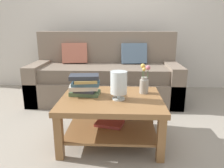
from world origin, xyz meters
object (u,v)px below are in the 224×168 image
Objects in this scene: flower_pitcher at (144,83)px; coffee_table at (111,110)px; book_stack_main at (85,85)px; couch at (105,77)px; glass_hurricane_vase at (119,83)px.

coffee_table is at bearing -154.58° from flower_pitcher.
coffee_table is 0.37m from book_stack_main.
couch reaches higher than flower_pitcher.
book_stack_main is (-0.27, 0.07, 0.24)m from coffee_table.
couch is 1.39m from glass_hurricane_vase.
glass_hurricane_vase is at bearing -18.10° from book_stack_main.
coffee_table is 0.45m from flower_pitcher.
glass_hurricane_vase is 0.89× the size of flower_pitcher.
coffee_table is at bearing -13.56° from book_stack_main.
flower_pitcher is (0.61, 0.10, 0.01)m from book_stack_main.
coffee_table is at bearing -83.24° from couch.
couch is 8.08× the size of glass_hurricane_vase.
coffee_table is 3.20× the size of flower_pitcher.
couch reaches higher than coffee_table.
glass_hurricane_vase is at bearing -80.40° from couch.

